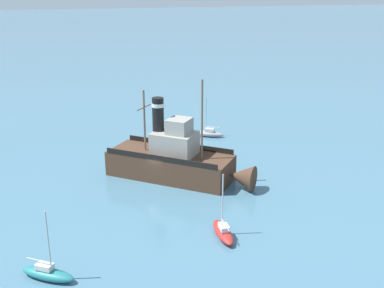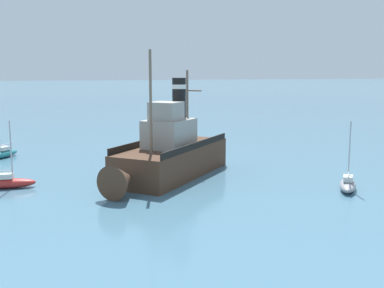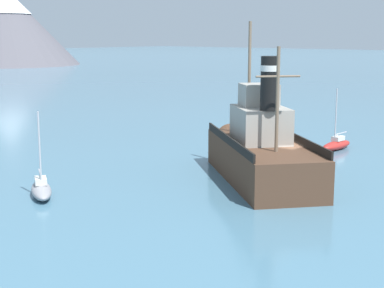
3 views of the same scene
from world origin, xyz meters
TOP-DOWN VIEW (x-y plane):
  - ground_plane at (0.00, 0.00)m, footprint 600.00×600.00m
  - old_tugboat at (-0.31, 1.74)m, footprint 11.66×13.33m
  - sailboat_red at (11.61, 2.52)m, footprint 3.84×1.23m
  - sailboat_grey at (-11.97, 8.59)m, footprint 2.90×3.82m

SIDE VIEW (x-z plane):
  - ground_plane at x=0.00m, z-range 0.00..0.00m
  - sailboat_red at x=11.61m, z-range -2.02..2.88m
  - sailboat_grey at x=-11.97m, z-range -2.02..2.88m
  - old_tugboat at x=-0.31m, z-range -3.12..6.78m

